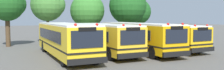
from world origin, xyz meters
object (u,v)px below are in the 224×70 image
school_bus_3 (165,36)px  tree_3 (127,4)px  school_bus_2 (136,36)px  tree_4 (139,12)px  school_bus_1 (104,37)px  tree_1 (49,5)px  school_bus_0 (65,38)px  tree_0 (9,4)px  tree_2 (88,10)px

school_bus_3 → tree_3: size_ratio=1.32×
school_bus_2 → tree_4: 13.32m
tree_3 → tree_4: size_ratio=1.24×
school_bus_1 → tree_1: bearing=-76.8°
school_bus_2 → school_bus_0: bearing=3.1°
school_bus_0 → tree_0: (-3.70, 9.16, 3.05)m
tree_1 → tree_3: 9.95m
tree_4 → school_bus_3: bearing=-109.2°
tree_1 → school_bus_2: bearing=-60.7°
school_bus_1 → school_bus_3: 6.47m
school_bus_2 → tree_1: 12.48m
school_bus_1 → tree_3: size_ratio=1.35×
school_bus_0 → school_bus_3: (9.93, 0.15, -0.11)m
tree_2 → tree_0: bearing=-167.6°
school_bus_0 → school_bus_1: bearing=-177.4°
tree_1 → tree_3: size_ratio=0.93×
school_bus_0 → tree_0: bearing=-67.9°
school_bus_1 → tree_0: bearing=-52.3°
tree_1 → tree_4: (12.98, 0.50, -0.71)m
school_bus_3 → tree_1: size_ratio=1.43×
tree_1 → tree_3: bearing=-10.4°
school_bus_3 → tree_1: (-9.11, 10.62, 3.29)m
school_bus_0 → tree_3: 14.30m
tree_0 → tree_2: tree_0 is taller
school_bus_3 → tree_3: tree_3 is taller
school_bus_0 → school_bus_3: 9.93m
school_bus_0 → tree_1: bearing=-94.3°
school_bus_1 → school_bus_2: size_ratio=0.84×
school_bus_1 → school_bus_3: school_bus_1 is taller
school_bus_1 → tree_3: bearing=-129.7°
school_bus_1 → tree_0: tree_0 is taller
tree_3 → tree_4: (3.19, 2.29, -0.90)m
school_bus_0 → tree_2: (5.96, 11.28, 2.59)m
tree_3 → school_bus_3: bearing=-94.4°
school_bus_0 → tree_3: (10.60, 8.98, 3.38)m
school_bus_1 → tree_3: 11.86m
tree_2 → tree_4: 7.83m
school_bus_1 → school_bus_0: bearing=1.7°
school_bus_2 → school_bus_3: bearing=179.0°
school_bus_0 → school_bus_1: (3.46, 0.15, -0.05)m
school_bus_2 → tree_1: size_ratio=1.73×
school_bus_3 → tree_3: bearing=-96.1°
tree_0 → tree_3: 14.31m
tree_3 → tree_1: bearing=169.6°
tree_4 → school_bus_1: bearing=-132.9°
tree_3 → tree_4: 4.03m
tree_1 → school_bus_1: bearing=-76.0°
school_bus_3 → tree_1: tree_1 is taller
school_bus_3 → school_bus_2: bearing=-3.6°
tree_1 → tree_3: tree_3 is taller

